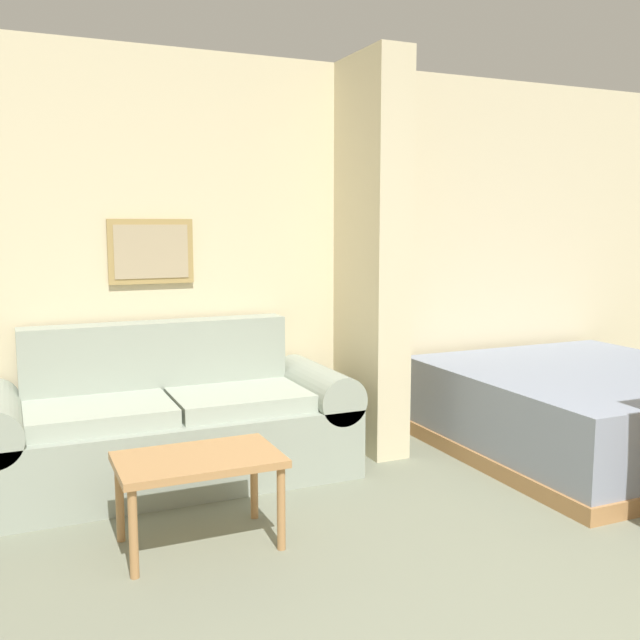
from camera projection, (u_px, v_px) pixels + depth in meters
name	position (u px, v px, depth m)	size (l,w,h in m)	color
wall_back	(287.00, 257.00, 4.91)	(6.92, 0.16, 2.60)	beige
wall_partition_pillar	(371.00, 257.00, 4.73)	(0.24, 0.67, 2.60)	beige
couch	(169.00, 426.00, 4.23)	(2.18, 0.84, 0.92)	#99A393
coffee_table	(198.00, 467.00, 3.34)	(0.76, 0.48, 0.44)	#B27F4C
bed	(588.00, 409.00, 4.79)	(1.85, 1.91, 0.56)	#B27F4C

